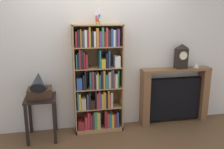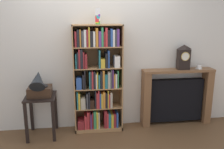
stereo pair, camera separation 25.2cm
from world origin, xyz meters
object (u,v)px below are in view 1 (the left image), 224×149
at_px(cup_stack, 98,16).
at_px(side_table_left, 41,108).
at_px(teacup_with_saucer, 196,66).
at_px(gramophone, 39,87).
at_px(fireplace_mantel, 174,96).
at_px(mantel_clock, 181,56).
at_px(bookshelf, 98,82).

relative_size(cup_stack, side_table_left, 0.36).
bearing_deg(cup_stack, teacup_with_saucer, 1.44).
height_order(cup_stack, gramophone, cup_stack).
distance_m(fireplace_mantel, mantel_clock, 0.71).
bearing_deg(fireplace_mantel, gramophone, -174.85).
relative_size(gramophone, fireplace_mantel, 0.39).
relative_size(cup_stack, mantel_clock, 0.58).
xyz_separation_m(side_table_left, gramophone, (-0.00, -0.05, 0.35)).
distance_m(cup_stack, side_table_left, 1.64).
xyz_separation_m(side_table_left, fireplace_mantel, (2.25, 0.15, -0.00)).
bearing_deg(gramophone, side_table_left, 90.00).
bearing_deg(teacup_with_saucer, fireplace_mantel, 176.73).
height_order(bookshelf, teacup_with_saucer, bookshelf).
height_order(side_table_left, gramophone, gramophone).
bearing_deg(gramophone, bookshelf, 9.38).
bearing_deg(mantel_clock, teacup_with_saucer, 0.48).
relative_size(cup_stack, gramophone, 0.51).
xyz_separation_m(bookshelf, mantel_clock, (1.44, 0.03, 0.35)).
xyz_separation_m(cup_stack, fireplace_mantel, (1.35, 0.06, -1.36)).
bearing_deg(cup_stack, mantel_clock, 1.63).
height_order(gramophone, fireplace_mantel, gramophone).
bearing_deg(gramophone, fireplace_mantel, 5.15).
distance_m(side_table_left, gramophone, 0.36).
bearing_deg(side_table_left, fireplace_mantel, 3.82).
height_order(cup_stack, mantel_clock, cup_stack).
distance_m(cup_stack, mantel_clock, 1.57).
distance_m(cup_stack, teacup_with_saucer, 1.90).
bearing_deg(mantel_clock, bookshelf, -178.66).
bearing_deg(mantel_clock, side_table_left, -176.86).
xyz_separation_m(side_table_left, mantel_clock, (2.32, 0.13, 0.70)).
distance_m(mantel_clock, teacup_with_saucer, 0.34).
bearing_deg(mantel_clock, gramophone, -175.57).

